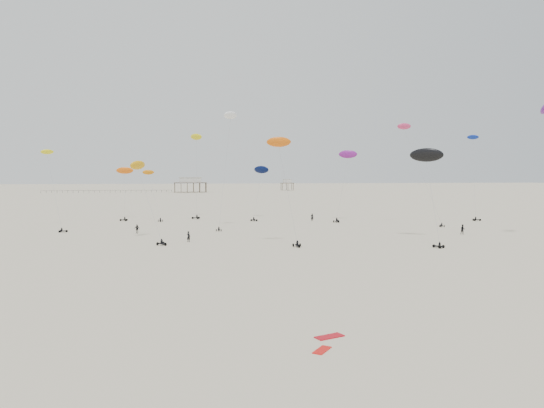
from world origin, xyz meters
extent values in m
plane|color=beige|center=(0.00, 200.00, 0.00)|extent=(900.00, 900.00, 0.00)
cube|color=brown|center=(-10.00, 350.00, 6.15)|extent=(21.00, 13.00, 0.30)
cube|color=silver|center=(-10.00, 350.00, 7.90)|extent=(14.00, 8.40, 3.20)
cube|color=#B2B2AD|center=(-10.00, 350.00, 9.65)|extent=(15.00, 9.00, 0.30)
cube|color=brown|center=(60.00, 380.00, 5.15)|extent=(9.00, 7.00, 0.30)
cube|color=silver|center=(60.00, 380.00, 6.50)|extent=(5.60, 4.20, 2.40)
cube|color=#B2B2AD|center=(60.00, 380.00, 7.85)|extent=(6.00, 4.50, 0.30)
cube|color=black|center=(-62.00, 350.00, 1.45)|extent=(80.00, 0.10, 0.10)
cylinder|color=gray|center=(2.81, 88.59, 8.68)|extent=(0.03, 0.03, 16.72)
ellipsoid|color=orange|center=(1.66, 90.96, 17.37)|extent=(4.23, 1.83, 2.11)
cylinder|color=gray|center=(-5.53, 116.68, 12.43)|extent=(0.03, 0.03, 24.98)
ellipsoid|color=white|center=(-3.94, 120.47, 24.98)|extent=(4.29, 4.34, 2.10)
cylinder|color=gray|center=(-21.75, 139.84, 6.25)|extent=(0.03, 0.03, 13.06)
ellipsoid|color=orange|center=(-23.35, 142.81, 12.36)|extent=(3.00, 1.34, 1.47)
cylinder|color=gray|center=(-20.32, 97.39, 6.78)|extent=(0.03, 0.03, 16.76)
ellipsoid|color=#EAA10C|center=(-22.68, 102.68, 13.56)|extent=(3.66, 4.32, 2.03)
cylinder|color=gray|center=(40.51, 118.09, 11.66)|extent=(0.03, 0.03, 24.56)
ellipsoid|color=#DB336C|center=(37.90, 122.80, 23.34)|extent=(3.68, 1.76, 1.79)
cylinder|color=gray|center=(4.99, 140.34, 6.46)|extent=(0.03, 0.03, 16.72)
ellipsoid|color=#040E38|center=(6.74, 146.13, 13.10)|extent=(4.71, 4.75, 2.41)
cylinder|color=gray|center=(62.61, 133.23, 11.21)|extent=(0.03, 0.03, 26.27)
ellipsoid|color=#0B269A|center=(66.03, 140.39, 22.26)|extent=(3.36, 3.18, 1.59)
cylinder|color=gray|center=(28.23, 88.13, 7.53)|extent=(0.03, 0.03, 19.50)
ellipsoid|color=black|center=(30.28, 94.78, 15.46)|extent=(6.52, 5.24, 3.06)
cylinder|color=gray|center=(-10.98, 147.04, 11.10)|extent=(0.03, 0.03, 21.87)
ellipsoid|color=yellow|center=(-10.80, 150.64, 22.18)|extent=(4.19, 4.29, 2.11)
cylinder|color=gray|center=(-42.02, 123.23, 8.56)|extent=(0.03, 0.03, 22.69)
ellipsoid|color=#FFF115|center=(-45.15, 130.72, 17.00)|extent=(3.15, 2.42, 1.42)
cylinder|color=gray|center=(-29.66, 144.98, 6.38)|extent=(0.03, 0.03, 14.49)
ellipsoid|color=orange|center=(-29.95, 149.48, 12.86)|extent=(4.51, 1.99, 2.25)
cylinder|color=gray|center=(25.07, 130.39, 8.47)|extent=(0.03, 0.03, 16.78)
ellipsoid|color=#811989|center=(27.25, 133.02, 16.98)|extent=(4.91, 2.83, 2.23)
imported|color=black|center=(-13.57, 95.98, 0.00)|extent=(0.97, 0.92, 2.20)
imported|color=black|center=(40.15, 98.84, 0.00)|extent=(1.23, 0.88, 2.28)
imported|color=black|center=(-23.69, 111.27, 0.00)|extent=(1.39, 1.02, 2.12)
imported|color=black|center=(17.77, 132.57, 0.00)|extent=(0.91, 0.70, 2.25)
cube|color=#B70B16|center=(-3.88, 39.16, 0.00)|extent=(2.38, 1.64, 0.08)
cube|color=red|center=(-5.18, 36.36, 0.00)|extent=(1.66, 1.85, 0.07)
camera|label=1|loc=(-14.34, 2.14, 11.98)|focal=35.00mm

